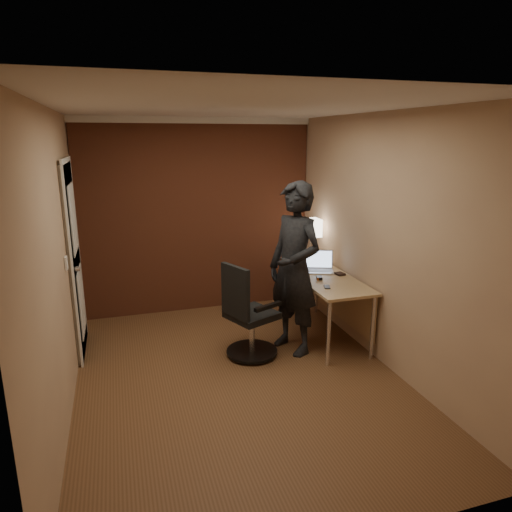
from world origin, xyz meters
The scene contains 9 objects.
room centered at (-0.27, 1.54, 1.37)m, with size 4.00×4.00×4.00m.
desk centered at (1.25, 0.65, 0.60)m, with size 0.60×1.50×0.73m.
desk_lamp centered at (1.31, 1.31, 1.15)m, with size 0.22×0.22×0.54m.
laptop centered at (1.22, 0.86, 0.79)m, with size 0.40×0.36×0.23m.
mouse centered at (1.08, 0.54, 0.75)m, with size 0.06×0.10×0.03m, color black.
phone centered at (1.04, 0.26, 0.73)m, with size 0.06×0.12×0.01m, color black.
wallet centered at (1.38, 0.62, 0.74)m, with size 0.09×0.11×0.02m, color black.
office_chair centered at (0.20, 0.38, 0.44)m, with size 0.59×0.64×1.00m.
person centered at (0.73, 0.41, 0.92)m, with size 0.67×0.44×1.83m, color black.
Camera 1 is at (-1.01, -3.87, 2.26)m, focal length 32.00 mm.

